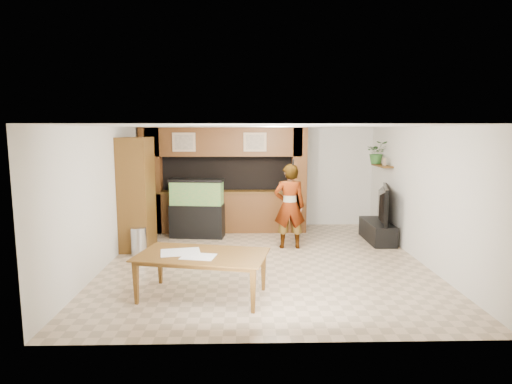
{
  "coord_description": "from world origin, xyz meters",
  "views": [
    {
      "loc": [
        -0.37,
        -8.06,
        2.52
      ],
      "look_at": [
        -0.16,
        0.6,
        1.28
      ],
      "focal_mm": 30.0,
      "sensor_mm": 36.0,
      "label": 1
    }
  ],
  "objects_px": {
    "television": "(378,204)",
    "dining_table": "(202,276)",
    "aquarium": "(197,209)",
    "person": "(289,206)",
    "pantry_cabinet": "(137,193)"
  },
  "relations": [
    {
      "from": "pantry_cabinet",
      "to": "television",
      "type": "relative_size",
      "value": 1.66
    },
    {
      "from": "aquarium",
      "to": "person",
      "type": "xyz_separation_m",
      "value": [
        2.09,
        -1.0,
        0.23
      ]
    },
    {
      "from": "pantry_cabinet",
      "to": "dining_table",
      "type": "relative_size",
      "value": 1.24
    },
    {
      "from": "aquarium",
      "to": "pantry_cabinet",
      "type": "bearing_deg",
      "value": -134.87
    },
    {
      "from": "television",
      "to": "dining_table",
      "type": "bearing_deg",
      "value": 147.56
    },
    {
      "from": "person",
      "to": "dining_table",
      "type": "height_order",
      "value": "person"
    },
    {
      "from": "pantry_cabinet",
      "to": "aquarium",
      "type": "xyz_separation_m",
      "value": [
        1.17,
        0.93,
        -0.51
      ]
    },
    {
      "from": "aquarium",
      "to": "person",
      "type": "relative_size",
      "value": 0.76
    },
    {
      "from": "pantry_cabinet",
      "to": "person",
      "type": "bearing_deg",
      "value": -1.17
    },
    {
      "from": "pantry_cabinet",
      "to": "person",
      "type": "xyz_separation_m",
      "value": [
        3.26,
        -0.07,
        -0.28
      ]
    },
    {
      "from": "pantry_cabinet",
      "to": "person",
      "type": "relative_size",
      "value": 1.31
    },
    {
      "from": "person",
      "to": "aquarium",
      "type": "bearing_deg",
      "value": -25.33
    },
    {
      "from": "aquarium",
      "to": "person",
      "type": "bearing_deg",
      "value": -18.98
    },
    {
      "from": "dining_table",
      "to": "person",
      "type": "bearing_deg",
      "value": 71.62
    },
    {
      "from": "dining_table",
      "to": "television",
      "type": "bearing_deg",
      "value": 53.45
    }
  ]
}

